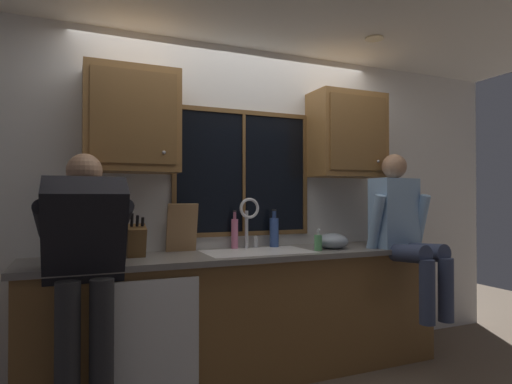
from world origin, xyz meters
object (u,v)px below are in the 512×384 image
knife_block (136,241)px  person_sitting_on_counter (403,225)px  soap_dispenser (318,242)px  bottle_tall_clear (235,233)px  mixing_bowl (332,241)px  bottle_green_glass (274,231)px  cutting_board (182,228)px  person_standing (85,260)px

knife_block → person_sitting_on_counter: bearing=-8.8°
soap_dispenser → bottle_tall_clear: size_ratio=0.55×
person_sitting_on_counter → mixing_bowl: person_sitting_on_counter is taller
person_sitting_on_counter → knife_block: (-2.02, 0.31, -0.08)m
knife_block → bottle_green_glass: size_ratio=1.05×
soap_dispenser → cutting_board: bearing=160.8°
person_standing → bottle_tall_clear: bearing=27.1°
person_sitting_on_counter → bottle_tall_clear: (-1.24, 0.51, -0.06)m
person_sitting_on_counter → bottle_green_glass: bearing=151.8°
knife_block → bottle_green_glass: bearing=8.8°
person_standing → bottle_tall_clear: (1.11, 0.57, 0.07)m
cutting_board → mixing_bowl: bearing=-12.8°
mixing_bowl → soap_dispenser: 0.19m
person_sitting_on_counter → soap_dispenser: bearing=168.3°
person_standing → cutting_board: bearing=38.5°
person_standing → cutting_board: 0.88m
cutting_board → bottle_tall_clear: size_ratio=1.21×
knife_block → soap_dispenser: bearing=-7.3°
soap_dispenser → bottle_tall_clear: (-0.55, 0.36, 0.06)m
cutting_board → soap_dispenser: (0.97, -0.34, -0.12)m
mixing_bowl → bottle_green_glass: bearing=145.5°
bottle_green_glass → mixing_bowl: bearing=-34.5°
knife_block → mixing_bowl: size_ratio=1.27×
soap_dispenser → person_standing: bearing=-172.9°
soap_dispenser → bottle_tall_clear: bottle_tall_clear is taller
cutting_board → knife_block: bearing=-154.5°
bottle_tall_clear → knife_block: bearing=-166.2°
cutting_board → bottle_tall_clear: cutting_board is taller
mixing_bowl → cutting_board: bearing=167.2°
person_standing → bottle_green_glass: (1.45, 0.55, 0.07)m
mixing_bowl → knife_block: bearing=176.5°
person_standing → mixing_bowl: 1.86m
knife_block → bottle_tall_clear: (0.78, 0.19, 0.02)m
knife_block → bottle_tall_clear: same height
soap_dispenser → bottle_tall_clear: 0.66m
bottle_green_glass → bottle_tall_clear: bottle_green_glass is taller
cutting_board → bottle_green_glass: (0.76, 0.00, -0.05)m
person_standing → bottle_tall_clear: person_standing is taller
cutting_board → mixing_bowl: 1.18m
cutting_board → mixing_bowl: size_ratio=1.45×
knife_block → cutting_board: size_ratio=0.88×
person_sitting_on_counter → soap_dispenser: size_ratio=7.52×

